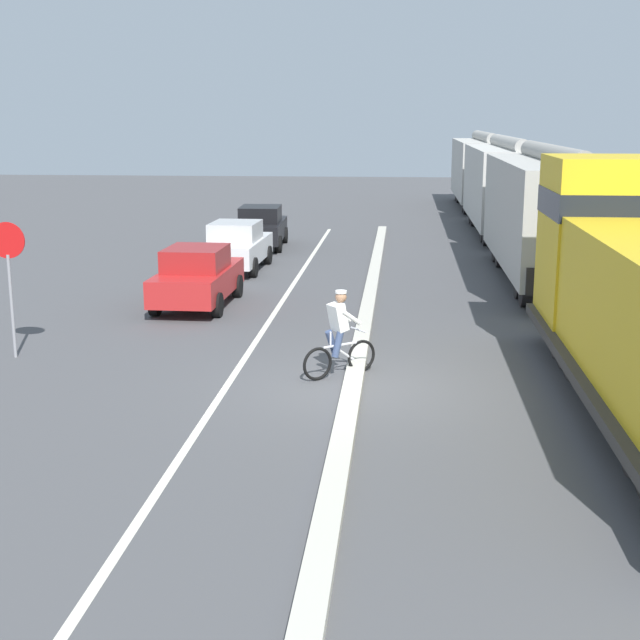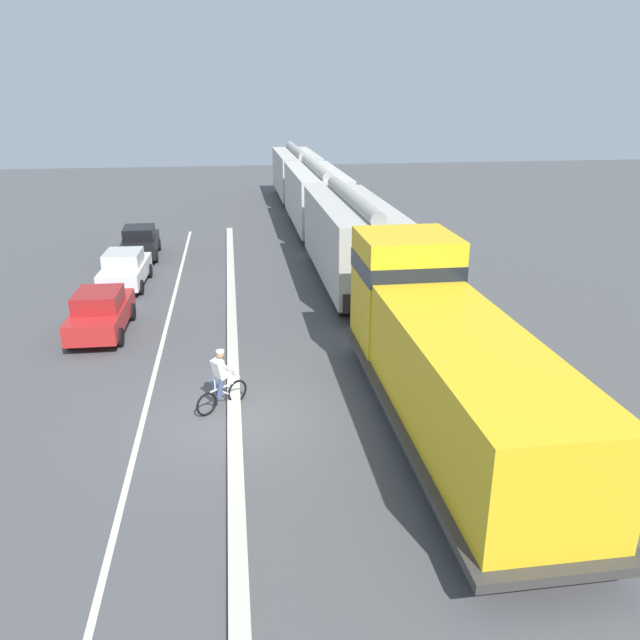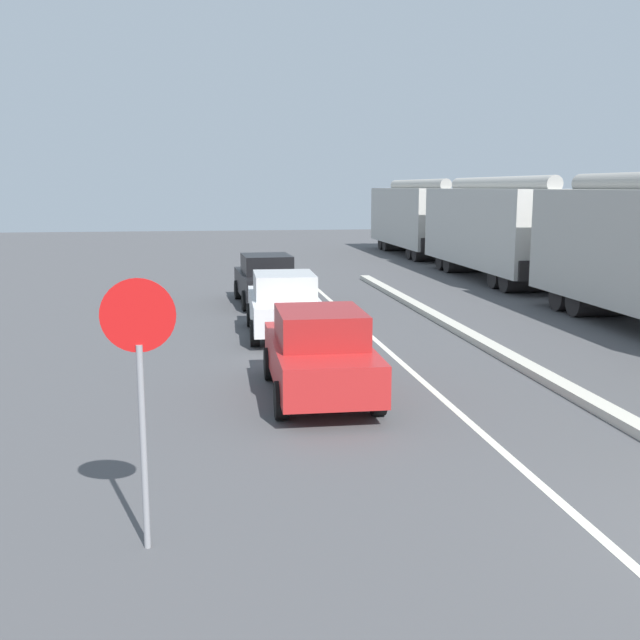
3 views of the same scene
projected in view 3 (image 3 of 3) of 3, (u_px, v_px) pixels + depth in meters
The scene contains 8 objects.
median_curb at pixel (577, 395), 13.49m from camera, with size 0.36×36.00×0.16m, color beige.
lane_stripe at pixel (449, 405), 13.13m from camera, with size 0.14×36.00×0.01m, color silver.
hopper_car_middle at pixel (497, 229), 30.52m from camera, with size 2.90×10.60×4.18m.
hopper_car_trailing at pixel (417, 218), 41.80m from camera, with size 2.90×10.60×4.18m.
parked_car_red at pixel (319, 353), 13.55m from camera, with size 1.89×4.23×1.62m.
parked_car_white at pixel (284, 304), 19.19m from camera, with size 1.93×4.25×1.62m.
parked_car_black at pixel (266, 279), 24.29m from camera, with size 1.98×4.27×1.62m.
stop_sign at pixel (140, 362), 7.60m from camera, with size 0.76×0.08×2.88m.
Camera 3 is at (-6.62, -6.16, 3.78)m, focal length 42.00 mm.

